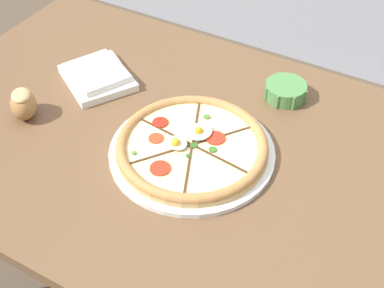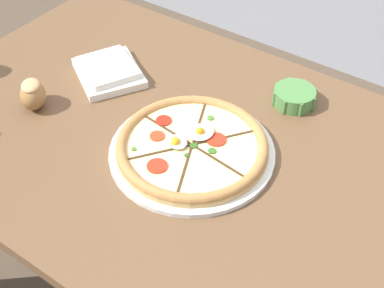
{
  "view_description": "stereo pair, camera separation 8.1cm",
  "coord_description": "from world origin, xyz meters",
  "px_view_note": "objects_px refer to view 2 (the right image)",
  "views": [
    {
      "loc": [
        0.44,
        -0.75,
        1.56
      ],
      "look_at": [
        0.03,
        -0.02,
        0.76
      ],
      "focal_mm": 50.0,
      "sensor_mm": 36.0,
      "label": 1
    },
    {
      "loc": [
        0.51,
        -0.71,
        1.56
      ],
      "look_at": [
        0.03,
        -0.02,
        0.76
      ],
      "focal_mm": 50.0,
      "sensor_mm": 36.0,
      "label": 2
    }
  ],
  "objects_px": {
    "pizza": "(192,148)",
    "ramekin_bowl": "(294,96)",
    "dining_table": "(188,174)",
    "napkin_folded": "(109,71)",
    "bread_piece_near": "(33,94)"
  },
  "relations": [
    {
      "from": "pizza",
      "to": "ramekin_bowl",
      "type": "relative_size",
      "value": 3.35
    },
    {
      "from": "pizza",
      "to": "ramekin_bowl",
      "type": "xyz_separation_m",
      "value": [
        0.1,
        0.29,
        0.0
      ]
    },
    {
      "from": "napkin_folded",
      "to": "bread_piece_near",
      "type": "bearing_deg",
      "value": -108.53
    },
    {
      "from": "ramekin_bowl",
      "to": "napkin_folded",
      "type": "bearing_deg",
      "value": -158.29
    },
    {
      "from": "ramekin_bowl",
      "to": "napkin_folded",
      "type": "distance_m",
      "value": 0.48
    },
    {
      "from": "dining_table",
      "to": "napkin_folded",
      "type": "xyz_separation_m",
      "value": [
        -0.31,
        0.09,
        0.11
      ]
    },
    {
      "from": "dining_table",
      "to": "pizza",
      "type": "distance_m",
      "value": 0.12
    },
    {
      "from": "dining_table",
      "to": "ramekin_bowl",
      "type": "bearing_deg",
      "value": 64.47
    },
    {
      "from": "pizza",
      "to": "napkin_folded",
      "type": "height_order",
      "value": "pizza"
    },
    {
      "from": "pizza",
      "to": "napkin_folded",
      "type": "relative_size",
      "value": 1.58
    },
    {
      "from": "dining_table",
      "to": "napkin_folded",
      "type": "distance_m",
      "value": 0.35
    },
    {
      "from": "pizza",
      "to": "napkin_folded",
      "type": "distance_m",
      "value": 0.36
    },
    {
      "from": "bread_piece_near",
      "to": "ramekin_bowl",
      "type": "bearing_deg",
      "value": 36.18
    },
    {
      "from": "pizza",
      "to": "ramekin_bowl",
      "type": "height_order",
      "value": "pizza"
    },
    {
      "from": "dining_table",
      "to": "bread_piece_near",
      "type": "distance_m",
      "value": 0.42
    }
  ]
}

